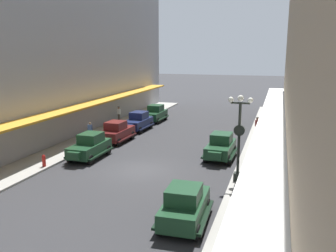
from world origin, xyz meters
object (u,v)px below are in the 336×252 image
(pedestrian_2, at_px, (269,118))
(pedestrian_4, at_px, (267,168))
(parked_car_3, at_px, (138,121))
(lamp_post_with_clock, at_px, (239,135))
(pedestrian_3, at_px, (119,114))
(pedestrian_5, at_px, (257,126))
(parked_car_0, at_px, (117,131))
(pedestrian_1, at_px, (90,131))
(parked_car_2, at_px, (90,146))
(fire_hydrant, at_px, (44,160))
(parked_car_1, at_px, (155,113))
(parked_car_5, at_px, (221,146))
(pedestrian_0, at_px, (265,152))
(parked_car_4, at_px, (185,204))

(pedestrian_2, height_order, pedestrian_4, same)
(parked_car_3, relative_size, lamp_post_with_clock, 0.84)
(pedestrian_3, relative_size, pedestrian_5, 1.00)
(parked_car_0, xyz_separation_m, pedestrian_1, (-2.10, -0.92, 0.05))
(parked_car_2, relative_size, lamp_post_with_clock, 0.83)
(fire_hydrant, bearing_deg, parked_car_0, 79.25)
(parked_car_0, relative_size, parked_car_1, 1.00)
(parked_car_2, relative_size, pedestrian_4, 2.55)
(pedestrian_4, distance_m, pedestrian_5, 12.36)
(parked_car_3, bearing_deg, parked_car_1, 89.22)
(parked_car_2, height_order, parked_car_5, same)
(pedestrian_0, bearing_deg, pedestrian_4, -85.16)
(parked_car_4, bearing_deg, pedestrian_4, 61.02)
(pedestrian_0, bearing_deg, parked_car_2, -170.83)
(parked_car_2, distance_m, fire_hydrant, 3.55)
(lamp_post_with_clock, bearing_deg, fire_hydrant, -174.76)
(parked_car_3, height_order, parked_car_4, same)
(parked_car_0, distance_m, fire_hydrant, 8.26)
(parked_car_2, height_order, pedestrian_4, parked_car_2)
(lamp_post_with_clock, relative_size, pedestrian_1, 3.15)
(parked_car_0, relative_size, lamp_post_with_clock, 0.83)
(parked_car_3, relative_size, pedestrian_1, 2.63)
(parked_car_5, xyz_separation_m, pedestrian_5, (2.09, 7.75, 0.07))
(pedestrian_3, relative_size, pedestrian_4, 1.00)
(lamp_post_with_clock, xyz_separation_m, fire_hydrant, (-12.75, -1.17, -2.42))
(parked_car_0, xyz_separation_m, pedestrian_5, (11.51, 5.60, 0.07))
(pedestrian_2, bearing_deg, pedestrian_1, -142.93)
(fire_hydrant, distance_m, pedestrian_3, 15.83)
(pedestrian_0, height_order, pedestrian_1, pedestrian_0)
(parked_car_3, height_order, fire_hydrant, parked_car_3)
(parked_car_5, xyz_separation_m, pedestrian_0, (3.16, -0.88, 0.07))
(lamp_post_with_clock, distance_m, pedestrian_3, 20.72)
(parked_car_0, distance_m, parked_car_3, 4.85)
(parked_car_4, height_order, pedestrian_1, parked_car_4)
(lamp_post_with_clock, bearing_deg, parked_car_3, 133.57)
(pedestrian_1, bearing_deg, parked_car_4, -45.63)
(pedestrian_3, bearing_deg, pedestrian_4, -41.26)
(fire_hydrant, bearing_deg, pedestrian_2, 52.45)
(pedestrian_0, bearing_deg, pedestrian_5, 97.09)
(parked_car_1, relative_size, parked_car_4, 0.99)
(parked_car_1, bearing_deg, parked_car_3, -90.78)
(parked_car_1, xyz_separation_m, pedestrian_1, (-2.17, -10.66, 0.05))
(parked_car_1, height_order, pedestrian_4, parked_car_1)
(parked_car_0, bearing_deg, parked_car_1, 89.60)
(fire_hydrant, xyz_separation_m, pedestrian_4, (14.43, 1.42, 0.45))
(pedestrian_3, bearing_deg, parked_car_5, -37.28)
(parked_car_5, height_order, pedestrian_2, parked_car_5)
(pedestrian_3, bearing_deg, lamp_post_with_clock, -44.86)
(parked_car_5, bearing_deg, fire_hydrant, -151.51)
(lamp_post_with_clock, bearing_deg, parked_car_1, 123.75)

